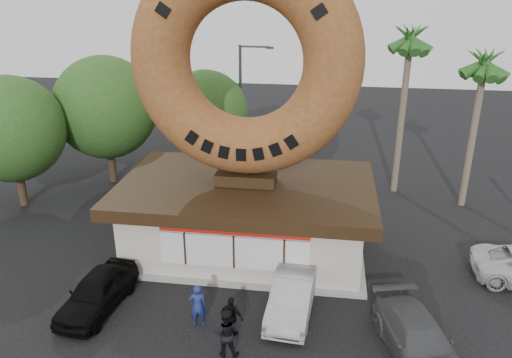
{
  "coord_description": "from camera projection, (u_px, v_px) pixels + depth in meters",
  "views": [
    {
      "loc": [
        3.38,
        -14.03,
        11.63
      ],
      "look_at": [
        0.73,
        4.0,
        4.3
      ],
      "focal_mm": 35.0,
      "sensor_mm": 36.0,
      "label": 1
    }
  ],
  "objects": [
    {
      "name": "palm_near",
      "position": [
        410.0,
        44.0,
        26.38
      ],
      "size": [
        2.6,
        2.6,
        9.75
      ],
      "color": "#726651",
      "rests_on": "ground"
    },
    {
      "name": "giant_donut",
      "position": [
        245.0,
        62.0,
        20.0
      ],
      "size": [
        9.47,
        2.41,
        9.47
      ],
      "primitive_type": "torus",
      "rotation": [
        1.57,
        0.0,
        0.0
      ],
      "color": "#9C552D",
      "rests_on": "donut_shop"
    },
    {
      "name": "person_right",
      "position": [
        232.0,
        316.0,
        17.26
      ],
      "size": [
        0.97,
        0.63,
        1.54
      ],
      "primitive_type": "imported",
      "rotation": [
        0.0,
        0.0,
        2.83
      ],
      "color": "black",
      "rests_on": "ground"
    },
    {
      "name": "tree_far",
      "position": [
        11.0,
        129.0,
        26.08
      ],
      "size": [
        5.6,
        5.6,
        7.14
      ],
      "color": "#473321",
      "rests_on": "ground"
    },
    {
      "name": "car_grey",
      "position": [
        419.0,
        340.0,
        16.26
      ],
      "size": [
        3.08,
        5.01,
        1.36
      ],
      "primitive_type": "imported",
      "rotation": [
        0.0,
        0.0,
        0.27
      ],
      "color": "#4F5154",
      "rests_on": "ground"
    },
    {
      "name": "palm_far",
      "position": [
        484.0,
        68.0,
        24.87
      ],
      "size": [
        2.6,
        2.6,
        8.75
      ],
      "color": "#726651",
      "rests_on": "ground"
    },
    {
      "name": "street_lamp",
      "position": [
        243.0,
        103.0,
        30.94
      ],
      "size": [
        2.11,
        0.2,
        8.0
      ],
      "color": "#59595E",
      "rests_on": "ground"
    },
    {
      "name": "car_silver",
      "position": [
        292.0,
        295.0,
        18.57
      ],
      "size": [
        1.79,
        4.34,
        1.4
      ],
      "primitive_type": "imported",
      "rotation": [
        0.0,
        0.0,
        -0.07
      ],
      "color": "#A2A2A7",
      "rests_on": "ground"
    },
    {
      "name": "car_black",
      "position": [
        97.0,
        292.0,
        18.73
      ],
      "size": [
        2.11,
        4.27,
        1.4
      ],
      "primitive_type": "imported",
      "rotation": [
        0.0,
        0.0,
        -0.12
      ],
      "color": "black",
      "rests_on": "ground"
    },
    {
      "name": "person_left",
      "position": [
        198.0,
        305.0,
        17.76
      ],
      "size": [
        0.67,
        0.51,
        1.65
      ],
      "primitive_type": "imported",
      "rotation": [
        0.0,
        0.0,
        3.35
      ],
      "color": "navy",
      "rests_on": "ground"
    },
    {
      "name": "ground",
      "position": [
        219.0,
        332.0,
        17.67
      ],
      "size": [
        90.0,
        90.0,
        0.0
      ],
      "primitive_type": "plane",
      "color": "black",
      "rests_on": "ground"
    },
    {
      "name": "donut_shop",
      "position": [
        246.0,
        214.0,
        22.51
      ],
      "size": [
        11.2,
        7.2,
        3.8
      ],
      "color": "beige",
      "rests_on": "ground"
    },
    {
      "name": "person_center",
      "position": [
        226.0,
        333.0,
        16.31
      ],
      "size": [
        0.88,
        0.7,
        1.74
      ],
      "primitive_type": "imported",
      "rotation": [
        0.0,
        0.0,
        3.2
      ],
      "color": "black",
      "rests_on": "ground"
    },
    {
      "name": "tree_mid",
      "position": [
        206.0,
        113.0,
        30.49
      ],
      "size": [
        5.2,
        5.2,
        6.63
      ],
      "color": "#473321",
      "rests_on": "ground"
    },
    {
      "name": "tree_west",
      "position": [
        106.0,
        108.0,
        29.16
      ],
      "size": [
        6.0,
        6.0,
        7.65
      ],
      "color": "#473321",
      "rests_on": "ground"
    }
  ]
}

